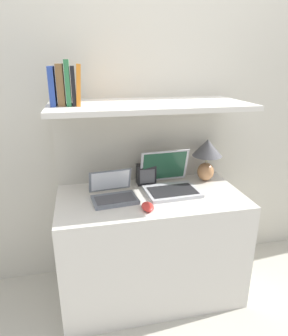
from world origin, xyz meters
The scene contains 15 objects.
ground_plane centered at (0.00, 0.00, 0.00)m, with size 12.00×12.00×0.00m, color #B2AD9E.
wall_back centered at (0.00, 0.65, 1.20)m, with size 6.00×0.05×2.40m.
desk centered at (0.00, 0.29, 0.36)m, with size 1.14×0.58×0.72m.
back_riser centered at (0.00, 0.60, 0.62)m, with size 1.14×0.04×1.25m.
shelf centered at (0.00, 0.36, 1.26)m, with size 1.14×0.53×0.03m.
table_lamp centered at (0.43, 0.46, 0.90)m, with size 0.20×0.20×0.29m.
laptop_large centered at (0.14, 0.35, 0.76)m, with size 0.34×0.33×0.24m.
laptop_small centered at (-0.23, 0.30, 0.75)m, with size 0.28×0.25×0.16m.
computer_mouse centered at (-0.06, 0.12, 0.73)m, with size 0.07×0.12×0.03m.
router_box centered at (0.01, 0.49, 0.78)m, with size 0.12×0.08×0.14m.
book_blue centered at (-0.53, 0.36, 1.37)m, with size 0.03×0.16×0.20m.
book_brown centered at (-0.48, 0.36, 1.38)m, with size 0.04×0.13×0.21m.
book_green centered at (-0.45, 0.36, 1.39)m, with size 0.02×0.16×0.23m.
book_black centered at (-0.42, 0.36, 1.37)m, with size 0.02×0.16×0.20m.
book_orange centered at (-0.39, 0.36, 1.38)m, with size 0.04×0.17×0.21m.
Camera 1 is at (-0.40, -1.34, 1.50)m, focal length 32.00 mm.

